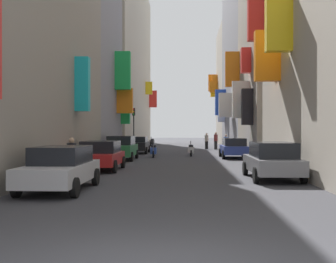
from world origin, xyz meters
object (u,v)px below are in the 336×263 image
Objects in this scene: scooter_blue at (154,151)px; pedestrian_near_left at (72,159)px; scooter_black at (152,142)px; traffic_light_near_corner at (134,121)px; parked_car_green at (121,147)px; pedestrian_mid_street at (207,141)px; scooter_white at (191,150)px; parked_car_red at (100,155)px; parked_car_blue at (234,147)px; pedestrian_crossing at (226,144)px; pedestrian_near_right at (216,141)px; parked_car_black at (137,144)px; parked_car_silver at (61,167)px; parked_car_grey at (272,160)px.

scooter_blue is 14.53m from pedestrian_near_left.
traffic_light_near_corner is (-0.87, -11.41, 2.34)m from scooter_black.
pedestrian_near_left is (-2.13, -14.37, 0.37)m from scooter_blue.
parked_car_green is 2.64× the size of pedestrian_mid_street.
scooter_white is at bearing 73.02° from pedestrian_near_left.
pedestrian_near_left is (-0.26, -36.44, 0.37)m from scooter_black.
pedestrian_mid_street is at bearing 74.97° from parked_car_red.
pedestrian_mid_street is (-1.25, 13.85, 0.08)m from parked_car_blue.
pedestrian_crossing reaches higher than scooter_blue.
pedestrian_crossing is (7.63, 8.62, -0.03)m from parked_car_green.
pedestrian_mid_street is at bearing 99.74° from pedestrian_crossing.
pedestrian_crossing is at bearing -86.76° from pedestrian_near_right.
scooter_black is (0.05, 25.01, -0.35)m from parked_car_green.
pedestrian_mid_street is (6.23, 8.10, 0.07)m from parked_car_black.
parked_car_black is 10.33m from pedestrian_near_right.
parked_car_green reaches higher than scooter_white.
parked_car_black is 1.05× the size of parked_car_red.
pedestrian_crossing is at bearing 4.74° from parked_car_black.
pedestrian_mid_street is at bearing 81.60° from scooter_white.
parked_car_silver is 17.30m from scooter_blue.
parked_car_silver is at bearing -89.79° from scooter_black.
parked_car_blue is 2.53× the size of pedestrian_mid_street.
scooter_white is 0.44× the size of traffic_light_near_corner.
parked_car_silver is 22.27m from parked_car_black.
parked_car_grey reaches higher than parked_car_blue.
parked_car_grey reaches higher than parked_car_black.
pedestrian_near_right reaches higher than scooter_black.
scooter_black is at bearing 102.52° from scooter_white.
parked_car_green is at bearing 88.95° from pedestrian_near_left.
pedestrian_near_right reaches higher than parked_car_silver.
pedestrian_crossing reaches higher than parked_car_grey.
scooter_white is at bearing 76.64° from parked_car_silver.
parked_car_silver is 2.77× the size of pedestrian_crossing.
pedestrian_mid_street is at bearing 145.18° from pedestrian_near_right.
scooter_black is 1.08× the size of pedestrian_near_right.
scooter_white is 10.94m from traffic_light_near_corner.
parked_car_red is 2.43× the size of pedestrian_mid_street.
pedestrian_crossing is at bearing 68.63° from pedestrian_near_left.
parked_car_green is 3.53m from scooter_blue.
traffic_light_near_corner reaches higher than parked_car_green.
pedestrian_near_left is at bearing -103.41° from pedestrian_mid_street.
parked_car_blue is at bearing -53.46° from traffic_light_near_corner.
parked_car_black is at bearing 109.56° from scooter_blue.
pedestrian_near_right is at bearing 91.52° from parked_car_blue.
pedestrian_near_right reaches higher than pedestrian_mid_street.
pedestrian_near_right is at bearing 91.01° from parked_car_grey.
pedestrian_crossing is at bearing -65.16° from scooter_black.
parked_car_black is at bearing 90.19° from parked_car_silver.
parked_car_green is 0.99× the size of parked_car_silver.
pedestrian_near_left reaches higher than pedestrian_crossing.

